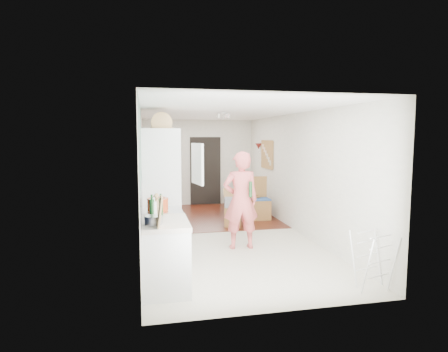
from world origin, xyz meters
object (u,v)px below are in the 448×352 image
object	(u,v)px
dining_chair	(260,198)
drying_rack	(373,261)
dining_table	(241,204)
stool	(233,217)
person	(241,192)

from	to	relation	value
dining_chair	drying_rack	distance (m)	4.35
dining_table	drying_rack	world-z (taller)	drying_rack
dining_table	drying_rack	size ratio (longest dim) A/B	1.75
stool	drying_rack	xyz separation A→B (m)	(1.02, -3.73, 0.15)
dining_chair	stool	size ratio (longest dim) A/B	2.25
person	drying_rack	distance (m)	2.57
dining_chair	stool	distance (m)	1.07
dining_chair	drying_rack	world-z (taller)	dining_chair
dining_chair	drying_rack	size ratio (longest dim) A/B	1.35
person	stool	xyz separation A→B (m)	(0.23, 1.58, -0.80)
person	stool	distance (m)	1.79
person	drying_rack	xyz separation A→B (m)	(1.25, -2.15, -0.65)
dining_chair	person	bearing A→B (deg)	-114.19
dining_table	stool	distance (m)	1.57
person	stool	world-z (taller)	person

